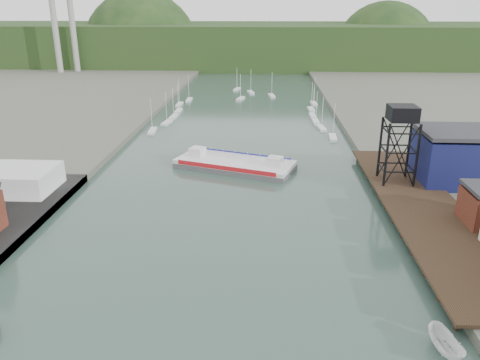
# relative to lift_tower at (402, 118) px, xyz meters

# --- Properties ---
(east_pier) EXTENTS (14.00, 70.00, 2.45)m
(east_pier) POSITION_rel_lift_tower_xyz_m (2.00, -13.00, -13.75)
(east_pier) COLOR black
(east_pier) RESTS_ON ground
(white_shed) EXTENTS (18.00, 12.00, 4.50)m
(white_shed) POSITION_rel_lift_tower_xyz_m (-79.00, -8.00, -11.80)
(white_shed) COLOR silver
(white_shed) RESTS_ON west_quay
(lift_tower) EXTENTS (6.50, 6.50, 16.00)m
(lift_tower) POSITION_rel_lift_tower_xyz_m (0.00, 0.00, 0.00)
(lift_tower) COLOR black
(lift_tower) RESTS_ON east_pier
(blue_shed) EXTENTS (20.50, 14.50, 11.30)m
(blue_shed) POSITION_rel_lift_tower_xyz_m (15.00, 2.00, -8.59)
(blue_shed) COLOR #0D0E3B
(blue_shed) RESTS_ON east_land
(marina_sailboats) EXTENTS (57.71, 92.65, 0.90)m
(marina_sailboats) POSITION_rel_lift_tower_xyz_m (-34.92, 80.46, -15.30)
(marina_sailboats) COLOR silver
(marina_sailboats) RESTS_ON ground
(smokestacks) EXTENTS (11.20, 8.20, 60.00)m
(smokestacks) POSITION_rel_lift_tower_xyz_m (-141.00, 174.50, 14.35)
(smokestacks) COLOR gray
(smokestacks) RESTS_ON ground
(distant_hills) EXTENTS (500.00, 120.00, 80.00)m
(distant_hills) POSITION_rel_lift_tower_xyz_m (-38.98, 243.35, -5.27)
(distant_hills) COLOR black
(distant_hills) RESTS_ON ground
(chain_ferry) EXTENTS (30.17, 19.93, 4.04)m
(chain_ferry) POSITION_rel_lift_tower_xyz_m (-34.61, 12.66, -14.49)
(chain_ferry) COLOR #515153
(chain_ferry) RESTS_ON ground
(motorboat) EXTENTS (3.27, 6.79, 2.52)m
(motorboat) POSITION_rel_lift_tower_xyz_m (-6.88, -50.52, -14.39)
(motorboat) COLOR silver
(motorboat) RESTS_ON ground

